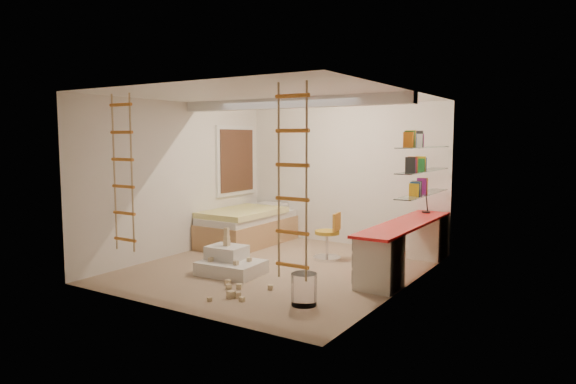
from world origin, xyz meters
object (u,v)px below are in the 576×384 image
Objects in this scene: bed at (248,227)px; desk at (406,245)px; play_platform at (230,263)px; swivel_chair at (328,242)px.

desk is at bearing -6.49° from bed.
desk is 3.22m from bed.
bed reaches higher than play_platform.
desk is at bearing 34.58° from play_platform.
bed is 2.18× the size of play_platform.
bed is 2.13m from play_platform.
swivel_chair is (-1.32, 0.06, -0.12)m from desk.
play_platform is at bearing -118.16° from swivel_chair.
play_platform is at bearing -60.35° from bed.
desk reaches higher than bed.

